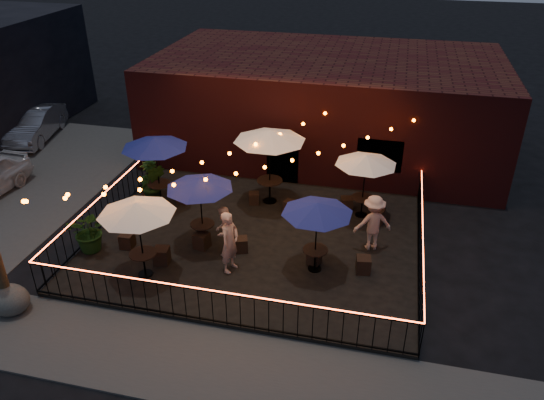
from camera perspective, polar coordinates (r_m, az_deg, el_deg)
The scene contains 35 objects.
ground at distance 15.25m, azimuth -3.82°, elevation -8.56°, with size 110.00×110.00×0.00m, color black.
patio at distance 16.77m, azimuth -1.85°, elevation -4.31°, with size 10.00×8.00×0.15m, color black.
sidewalk at distance 12.96m, azimuth -8.15°, elevation -16.97°, with size 18.00×2.50×0.05m, color #464441.
brick_building at distance 22.86m, azimuth 5.84°, elevation 10.28°, with size 14.00×8.00×4.00m.
fence_front at distance 13.37m, azimuth -6.43°, elevation -11.37°, with size 10.00×0.04×1.04m.
fence_left at distance 18.26m, azimuth -17.21°, elevation -0.58°, with size 0.04×8.00×1.04m.
fence_right at distance 16.06m, azimuth 15.67°, elevation -4.68°, with size 0.04×8.00×1.04m.
festoon_lights at distance 15.58m, azimuth -5.87°, elevation 3.12°, with size 10.02×8.72×1.32m.
cafe_table_0 at distance 14.47m, azimuth -14.38°, elevation -1.00°, with size 2.57×2.57×2.32m.
cafe_table_1 at distance 18.10m, azimuth -12.53°, elevation 5.94°, with size 2.44×2.44×2.46m.
cafe_table_2 at distance 15.61m, azimuth -7.82°, elevation 1.68°, with size 2.04×2.04×2.23m.
cafe_table_3 at distance 17.69m, azimuth -0.25°, elevation 6.86°, with size 3.21×3.21×2.70m.
cafe_table_4 at distance 14.34m, azimuth 4.90°, elevation -0.97°, with size 2.63×2.63×2.18m.
cafe_table_5 at distance 17.24m, azimuth 10.08°, elevation 4.21°, with size 2.56×2.56×2.22m.
bistro_chair_0 at distance 16.76m, azimuth -15.31°, elevation -4.24°, with size 0.39×0.39×0.46m, color black.
bistro_chair_1 at distance 15.81m, azimuth -11.77°, elevation -5.89°, with size 0.42×0.42×0.50m, color black.
bistro_chair_2 at distance 19.00m, azimuth -12.92°, elevation 0.34°, with size 0.42×0.42×0.50m, color black.
bistro_chair_3 at distance 18.81m, azimuth -9.54°, elevation 0.30°, with size 0.37×0.37×0.44m, color black.
bistro_chair_4 at distance 16.29m, azimuth -7.57°, elevation -4.35°, with size 0.41×0.41×0.49m, color black.
bistro_chair_5 at distance 16.04m, azimuth -3.32°, elevation -4.80°, with size 0.37×0.37×0.44m, color black.
bistro_chair_6 at distance 18.54m, azimuth -1.95°, elevation 0.21°, with size 0.35×0.35×0.41m, color black.
bistro_chair_7 at distance 18.03m, azimuth 1.89°, elevation -0.68°, with size 0.35×0.35×0.41m, color black.
bistro_chair_8 at distance 15.53m, azimuth 4.57°, elevation -6.17°, with size 0.36×0.36×0.43m, color black.
bistro_chair_9 at distance 15.36m, azimuth 9.80°, elevation -6.88°, with size 0.40×0.40×0.48m, color black.
bistro_chair_10 at distance 18.31m, azimuth 8.02°, elevation -0.40°, with size 0.38×0.38×0.45m, color black.
bistro_chair_11 at distance 17.75m, azimuth 11.27°, elevation -1.63°, with size 0.42×0.42×0.50m, color black.
patron_a at distance 14.88m, azimuth -4.58°, elevation -4.53°, with size 0.68×0.45×1.87m, color tan.
patron_b at distance 15.70m, azimuth -5.22°, elevation -3.32°, with size 0.75×0.58×1.54m, color tan.
patron_c at distance 16.07m, azimuth 10.81°, elevation -2.43°, with size 1.15×0.66×1.78m, color tan.
potted_shrub_a at distance 16.72m, azimuth -18.96°, elevation -3.18°, with size 1.20×1.04×1.33m, color #14340B.
potted_shrub_b at distance 18.73m, azimuth -12.63°, elevation 1.71°, with size 0.84×0.68×1.53m, color #183B0C.
potted_shrub_c at distance 19.74m, azimuth -13.03°, elevation 2.63°, with size 0.68×0.68×1.21m, color #16360E.
cooler at distance 17.72m, azimuth -14.05°, elevation -1.44°, with size 0.72×0.60×0.81m.
boulder at distance 15.51m, azimuth -26.42°, elevation -9.60°, with size 0.98×0.83×0.76m, color #4B4B46.
car_silver at distance 26.36m, azimuth -24.21°, elevation 7.43°, with size 1.48×4.24×1.40m, color gray.
Camera 1 is at (3.78, -11.49, 9.29)m, focal length 35.00 mm.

